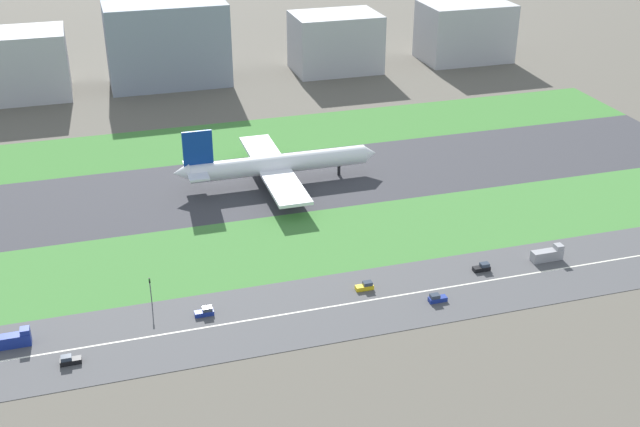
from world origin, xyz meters
TOP-DOWN VIEW (x-y plane):
  - ground_plane at (0.00, 0.00)m, footprint 800.00×800.00m
  - runway at (0.00, 0.00)m, footprint 280.00×46.00m
  - grass_median_north at (0.00, 41.00)m, footprint 280.00×36.00m
  - grass_median_south at (0.00, -41.00)m, footprint 280.00×36.00m
  - highway at (0.00, -73.00)m, footprint 280.00×28.00m
  - highway_centerline at (0.00, -73.00)m, footprint 266.00×0.50m
  - airliner at (-5.55, 0.00)m, footprint 65.00×56.00m
  - car_5 at (14.95, -78.00)m, footprint 4.40×1.80m
  - car_1 at (-68.93, -78.00)m, footprint 4.40×1.80m
  - car_0 at (31.95, -68.00)m, footprint 4.40×1.80m
  - truck_0 at (-80.67, -68.00)m, footprint 8.40×2.50m
  - truck_2 at (50.63, -68.00)m, footprint 8.40×2.50m
  - car_3 at (-38.68, -68.00)m, footprint 4.40×1.80m
  - car_6 at (0.49, -68.00)m, footprint 4.40×1.80m
  - traffic_light at (-49.97, -60.01)m, footprint 0.36×0.50m
  - terminal_building at (-90.00, 114.00)m, footprint 50.77×27.72m
  - hangar_building at (-23.63, 114.00)m, footprint 50.24×24.64m
  - office_tower at (50.80, 114.00)m, footprint 38.06×26.64m
  - cargo_warehouse at (114.47, 114.00)m, footprint 40.45×27.35m
  - fuel_tank_west at (-26.39, 159.00)m, footprint 21.86×21.86m

SIDE VIEW (x-z plane):
  - ground_plane at x=0.00m, z-range 0.00..0.00m
  - runway at x=0.00m, z-range 0.00..0.10m
  - grass_median_north at x=0.00m, z-range 0.00..0.10m
  - grass_median_south at x=0.00m, z-range 0.00..0.10m
  - highway at x=0.00m, z-range 0.00..0.10m
  - highway_centerline at x=0.00m, z-range 0.10..0.11m
  - car_5 at x=14.95m, z-range -0.08..1.92m
  - car_1 at x=-68.93m, z-range -0.08..1.92m
  - car_0 at x=31.95m, z-range -0.08..1.92m
  - car_3 at x=-38.68m, z-range -0.08..1.92m
  - car_6 at x=0.49m, z-range -0.08..1.92m
  - truck_0 at x=-80.67m, z-range -0.33..3.67m
  - truck_2 at x=50.63m, z-range -0.33..3.67m
  - traffic_light at x=-49.97m, z-range 0.69..7.89m
  - airliner at x=-5.55m, z-range -3.62..16.08m
  - fuel_tank_west at x=-26.39m, z-range 0.00..14.76m
  - office_tower at x=50.80m, z-range 0.00..25.58m
  - cargo_warehouse at x=114.47m, z-range 0.00..26.58m
  - terminal_building at x=-90.00m, z-range 0.00..26.95m
  - hangar_building at x=-23.63m, z-range 0.00..34.72m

